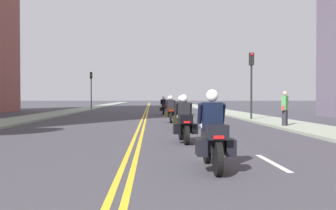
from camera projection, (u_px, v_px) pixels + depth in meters
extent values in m
plane|color=#3E3D45|center=(147.00, 110.00, 48.79)|extent=(264.00, 264.00, 0.00)
cube|color=gray|center=(83.00, 109.00, 48.45)|extent=(2.76, 144.00, 0.12)
cube|color=#95A28E|center=(210.00, 109.00, 49.13)|extent=(2.76, 144.00, 0.12)
cube|color=yellow|center=(146.00, 109.00, 48.79)|extent=(0.12, 132.00, 0.01)
cube|color=yellow|center=(148.00, 109.00, 48.80)|extent=(0.12, 132.00, 0.01)
cube|color=silver|center=(272.00, 163.00, 8.98)|extent=(0.14, 2.40, 0.01)
cube|color=silver|center=(224.00, 137.00, 14.97)|extent=(0.14, 2.40, 0.01)
cube|color=silver|center=(203.00, 125.00, 20.96)|extent=(0.14, 2.40, 0.01)
cube|color=silver|center=(191.00, 119.00, 26.96)|extent=(0.14, 2.40, 0.01)
cube|color=silver|center=(184.00, 115.00, 32.95)|extent=(0.14, 2.40, 0.01)
cube|color=silver|center=(179.00, 112.00, 38.94)|extent=(0.14, 2.40, 0.01)
cube|color=silver|center=(175.00, 110.00, 44.94)|extent=(0.14, 2.40, 0.01)
cube|color=silver|center=(172.00, 109.00, 50.93)|extent=(0.14, 2.40, 0.01)
cube|color=silver|center=(170.00, 108.00, 56.92)|extent=(0.14, 2.40, 0.01)
cylinder|color=black|center=(207.00, 148.00, 8.92)|extent=(0.12, 0.67, 0.67)
cylinder|color=black|center=(218.00, 159.00, 7.43)|extent=(0.12, 0.67, 0.67)
cube|color=silver|center=(207.00, 133.00, 8.92)|extent=(0.14, 0.32, 0.04)
cube|color=black|center=(212.00, 140.00, 8.17)|extent=(0.33, 1.14, 0.40)
cube|color=black|center=(217.00, 132.00, 7.49)|extent=(0.40, 0.36, 0.28)
cube|color=red|center=(219.00, 137.00, 7.30)|extent=(0.20, 0.03, 0.06)
cube|color=black|center=(201.00, 147.00, 7.71)|extent=(0.20, 0.44, 0.32)
cube|color=black|center=(229.00, 147.00, 7.73)|extent=(0.20, 0.44, 0.32)
cube|color=#B2C1CC|center=(209.00, 120.00, 8.64)|extent=(0.36, 0.12, 0.36)
cube|color=black|center=(212.00, 116.00, 8.11)|extent=(0.40, 0.26, 0.58)
cylinder|color=black|center=(200.00, 114.00, 8.25)|extent=(0.10, 0.28, 0.45)
cylinder|color=black|center=(223.00, 114.00, 8.27)|extent=(0.10, 0.28, 0.45)
sphere|color=white|center=(212.00, 96.00, 8.13)|extent=(0.26, 0.26, 0.26)
cylinder|color=black|center=(181.00, 131.00, 13.81)|extent=(0.16, 0.62, 0.62)
cylinder|color=black|center=(187.00, 135.00, 12.34)|extent=(0.16, 0.62, 0.62)
cube|color=silver|center=(181.00, 122.00, 13.81)|extent=(0.15, 0.33, 0.04)
cube|color=black|center=(184.00, 125.00, 13.07)|extent=(0.36, 1.13, 0.40)
cube|color=black|center=(186.00, 119.00, 12.41)|extent=(0.41, 0.38, 0.28)
cube|color=red|center=(187.00, 122.00, 12.22)|extent=(0.20, 0.04, 0.06)
cube|color=black|center=(177.00, 129.00, 12.61)|extent=(0.22, 0.45, 0.32)
cube|color=black|center=(194.00, 129.00, 12.66)|extent=(0.22, 0.45, 0.32)
cube|color=#B2C1CC|center=(182.00, 113.00, 13.54)|extent=(0.36, 0.14, 0.36)
cube|color=black|center=(184.00, 111.00, 13.01)|extent=(0.41, 0.28, 0.54)
cylinder|color=black|center=(176.00, 109.00, 13.14)|extent=(0.11, 0.28, 0.45)
cylinder|color=black|center=(190.00, 109.00, 13.18)|extent=(0.11, 0.28, 0.45)
sphere|color=white|center=(184.00, 98.00, 13.04)|extent=(0.26, 0.26, 0.26)
cylinder|color=black|center=(180.00, 122.00, 18.90)|extent=(0.14, 0.65, 0.65)
cylinder|color=black|center=(181.00, 124.00, 17.36)|extent=(0.14, 0.65, 0.65)
cube|color=silver|center=(180.00, 115.00, 18.89)|extent=(0.16, 0.33, 0.04)
cube|color=black|center=(181.00, 117.00, 18.12)|extent=(0.38, 1.18, 0.40)
cube|color=black|center=(181.00, 113.00, 17.42)|extent=(0.42, 0.38, 0.28)
cube|color=red|center=(181.00, 115.00, 17.24)|extent=(0.20, 0.04, 0.06)
cube|color=black|center=(175.00, 120.00, 17.66)|extent=(0.22, 0.45, 0.32)
cube|color=black|center=(187.00, 120.00, 17.66)|extent=(0.22, 0.45, 0.32)
cube|color=#B2C1CC|center=(181.00, 108.00, 18.61)|extent=(0.37, 0.14, 0.36)
cube|color=black|center=(181.00, 107.00, 18.06)|extent=(0.41, 0.28, 0.51)
cylinder|color=black|center=(176.00, 106.00, 18.21)|extent=(0.11, 0.29, 0.45)
cylinder|color=black|center=(186.00, 106.00, 18.21)|extent=(0.11, 0.29, 0.45)
sphere|color=white|center=(181.00, 98.00, 18.09)|extent=(0.26, 0.26, 0.26)
cylinder|color=black|center=(171.00, 116.00, 24.42)|extent=(0.13, 0.64, 0.63)
cylinder|color=black|center=(171.00, 118.00, 22.82)|extent=(0.13, 0.64, 0.63)
cube|color=silver|center=(171.00, 111.00, 24.42)|extent=(0.15, 0.32, 0.04)
cube|color=black|center=(171.00, 112.00, 23.61)|extent=(0.36, 1.23, 0.40)
cube|color=black|center=(171.00, 109.00, 22.89)|extent=(0.41, 0.37, 0.28)
cube|color=red|center=(171.00, 111.00, 22.70)|extent=(0.20, 0.04, 0.06)
cube|color=black|center=(166.00, 114.00, 23.13)|extent=(0.21, 0.45, 0.32)
cube|color=black|center=(176.00, 114.00, 23.14)|extent=(0.21, 0.45, 0.32)
cube|color=#B2C1CC|center=(171.00, 106.00, 24.12)|extent=(0.36, 0.13, 0.36)
cube|color=black|center=(171.00, 105.00, 23.56)|extent=(0.41, 0.27, 0.55)
cylinder|color=black|center=(167.00, 104.00, 23.70)|extent=(0.11, 0.28, 0.45)
cylinder|color=black|center=(175.00, 104.00, 23.71)|extent=(0.11, 0.28, 0.45)
sphere|color=white|center=(171.00, 98.00, 23.58)|extent=(0.26, 0.26, 0.26)
cylinder|color=black|center=(169.00, 113.00, 30.21)|extent=(0.15, 0.65, 0.65)
cylinder|color=black|center=(170.00, 114.00, 28.62)|extent=(0.15, 0.65, 0.65)
cube|color=silver|center=(169.00, 108.00, 30.21)|extent=(0.15, 0.33, 0.04)
cube|color=black|center=(169.00, 109.00, 29.41)|extent=(0.37, 1.23, 0.40)
cube|color=black|center=(170.00, 107.00, 28.69)|extent=(0.41, 0.38, 0.28)
cube|color=red|center=(170.00, 108.00, 28.50)|extent=(0.20, 0.04, 0.06)
cube|color=black|center=(166.00, 111.00, 28.91)|extent=(0.22, 0.45, 0.32)
cube|color=black|center=(174.00, 111.00, 28.96)|extent=(0.22, 0.45, 0.32)
cube|color=#B2C1CC|center=(169.00, 104.00, 29.91)|extent=(0.36, 0.14, 0.36)
cube|color=black|center=(169.00, 103.00, 29.35)|extent=(0.41, 0.28, 0.53)
cylinder|color=black|center=(166.00, 103.00, 29.48)|extent=(0.11, 0.28, 0.45)
cylinder|color=black|center=(172.00, 103.00, 29.52)|extent=(0.11, 0.28, 0.45)
sphere|color=white|center=(169.00, 98.00, 29.38)|extent=(0.26, 0.26, 0.26)
cylinder|color=black|center=(163.00, 111.00, 35.19)|extent=(0.13, 0.60, 0.60)
cylinder|color=black|center=(164.00, 111.00, 33.55)|extent=(0.13, 0.60, 0.60)
cube|color=silver|center=(163.00, 107.00, 35.18)|extent=(0.15, 0.32, 0.04)
cube|color=black|center=(164.00, 108.00, 34.36)|extent=(0.35, 1.25, 0.40)
cube|color=black|center=(164.00, 106.00, 33.63)|extent=(0.41, 0.37, 0.28)
cube|color=red|center=(164.00, 107.00, 33.44)|extent=(0.20, 0.03, 0.06)
cube|color=black|center=(161.00, 109.00, 33.86)|extent=(0.21, 0.44, 0.32)
cube|color=black|center=(167.00, 109.00, 33.89)|extent=(0.21, 0.44, 0.32)
cube|color=#B2C1CC|center=(164.00, 104.00, 34.88)|extent=(0.36, 0.13, 0.36)
cube|color=black|center=(164.00, 102.00, 34.31)|extent=(0.41, 0.27, 0.57)
cylinder|color=black|center=(161.00, 102.00, 34.44)|extent=(0.11, 0.28, 0.45)
cylinder|color=black|center=(166.00, 102.00, 34.47)|extent=(0.11, 0.28, 0.45)
sphere|color=white|center=(164.00, 98.00, 34.33)|extent=(0.26, 0.26, 0.26)
cylinder|color=black|center=(251.00, 93.00, 25.17)|extent=(0.12, 0.12, 3.62)
cube|color=black|center=(251.00, 59.00, 25.13)|extent=(0.28, 0.28, 0.80)
sphere|color=red|center=(252.00, 54.00, 24.97)|extent=(0.18, 0.18, 0.18)
cylinder|color=black|center=(91.00, 94.00, 48.61)|extent=(0.12, 0.12, 3.90)
cube|color=black|center=(91.00, 75.00, 48.57)|extent=(0.28, 0.28, 0.80)
sphere|color=yellow|center=(91.00, 75.00, 48.42)|extent=(0.18, 0.18, 0.18)
cube|color=#26252F|center=(285.00, 119.00, 19.19)|extent=(0.33, 0.34, 0.89)
cube|color=#418648|center=(285.00, 103.00, 19.18)|extent=(0.40, 0.42, 0.70)
sphere|color=tan|center=(285.00, 93.00, 19.17)|extent=(0.22, 0.22, 0.22)
cube|color=#C5383E|center=(283.00, 108.00, 19.01)|extent=(0.18, 0.19, 0.24)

